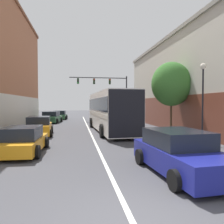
# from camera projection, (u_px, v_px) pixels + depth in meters

# --- Properties ---
(lane_center_line) EXTENTS (0.14, 43.55, 0.01)m
(lane_center_line) POSITION_uv_depth(u_px,v_px,m) (89.00, 131.00, 19.86)
(lane_center_line) COLOR silver
(lane_center_line) RESTS_ON ground_plane
(building_right_storefront) EXTENTS (9.30, 23.04, 8.92)m
(building_right_storefront) POSITION_uv_depth(u_px,v_px,m) (204.00, 83.00, 22.64)
(building_right_storefront) COLOR #B7B2A3
(building_right_storefront) RESTS_ON ground_plane
(bus) EXTENTS (3.13, 11.51, 3.42)m
(bus) POSITION_uv_depth(u_px,v_px,m) (110.00, 110.00, 19.30)
(bus) COLOR silver
(bus) RESTS_ON ground_plane
(hatchback_foreground) EXTENTS (2.40, 4.58, 1.49)m
(hatchback_foreground) POSITION_uv_depth(u_px,v_px,m) (180.00, 153.00, 7.64)
(hatchback_foreground) COLOR navy
(hatchback_foreground) RESTS_ON ground_plane
(parked_car_left_near) EXTENTS (2.23, 4.09, 1.47)m
(parked_car_left_near) POSITION_uv_depth(u_px,v_px,m) (39.00, 127.00, 16.83)
(parked_car_left_near) COLOR orange
(parked_car_left_near) RESTS_ON ground_plane
(parked_car_left_mid) EXTENTS (2.26, 3.91, 1.39)m
(parked_car_left_mid) POSITION_uv_depth(u_px,v_px,m) (60.00, 115.00, 34.38)
(parked_car_left_mid) COLOR #285633
(parked_car_left_mid) RESTS_ON ground_plane
(parked_car_left_far) EXTENTS (2.06, 4.05, 1.33)m
(parked_car_left_far) POSITION_uv_depth(u_px,v_px,m) (23.00, 141.00, 10.63)
(parked_car_left_far) COLOR orange
(parked_car_left_far) RESTS_ON ground_plane
(parked_car_left_distant) EXTENTS (2.57, 4.70, 1.47)m
(parked_car_left_distant) POSITION_uv_depth(u_px,v_px,m) (52.00, 117.00, 28.28)
(parked_car_left_distant) COLOR #285633
(parked_car_left_distant) RESTS_ON ground_plane
(traffic_signal_gantry) EXTENTS (8.44, 0.36, 6.53)m
(traffic_signal_gantry) POSITION_uv_depth(u_px,v_px,m) (108.00, 87.00, 31.82)
(traffic_signal_gantry) COLOR black
(traffic_signal_gantry) RESTS_ON ground_plane
(street_lamp) EXTENTS (0.36, 0.36, 4.86)m
(street_lamp) POSITION_uv_depth(u_px,v_px,m) (203.00, 93.00, 13.05)
(street_lamp) COLOR black
(street_lamp) RESTS_ON ground_plane
(street_tree_near) EXTENTS (3.23, 2.91, 5.81)m
(street_tree_near) POSITION_uv_depth(u_px,v_px,m) (171.00, 84.00, 17.59)
(street_tree_near) COLOR #4C3823
(street_tree_near) RESTS_ON ground_plane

